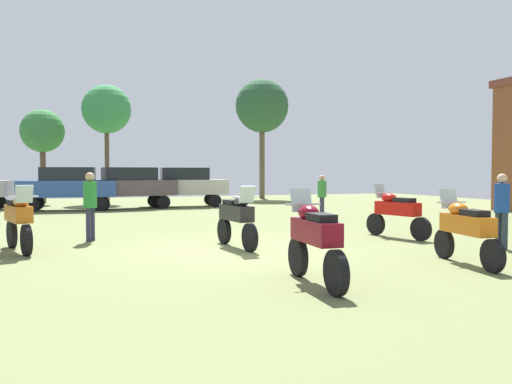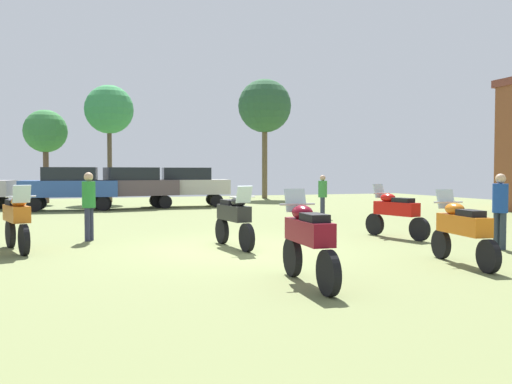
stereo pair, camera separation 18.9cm
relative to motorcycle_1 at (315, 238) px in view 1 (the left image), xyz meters
name	(u,v)px [view 1 (the left image)]	position (x,y,z in m)	size (l,w,h in m)	color
ground_plane	(237,250)	(0.03, 4.08, -0.75)	(44.00, 52.00, 0.02)	olive
motorcycle_1	(315,238)	(0.00, 0.00, 0.00)	(0.62, 2.21, 1.51)	black
motorcycle_3	(19,219)	(-4.69, 5.39, 0.00)	(0.79, 2.09, 1.51)	black
motorcycle_4	(397,211)	(4.78, 4.67, -0.03)	(0.76, 2.18, 1.45)	black
motorcycle_5	(237,217)	(0.10, 4.33, -0.01)	(0.62, 2.15, 1.48)	black
motorcycle_6	(466,228)	(3.55, 0.65, -0.03)	(0.68, 2.21, 1.44)	black
car_2	(184,184)	(2.09, 19.24, 0.43)	(4.44, 2.17, 2.00)	black
car_5	(68,185)	(-3.53, 18.47, 0.43)	(4.46, 2.24, 2.00)	black
car_6	(129,185)	(-0.74, 18.65, 0.43)	(4.53, 2.46, 2.00)	black
person_1	(90,201)	(-3.09, 6.78, 0.30)	(0.47, 0.47, 1.78)	#2A2E46
person_2	(502,205)	(5.82, 2.05, 0.28)	(0.39, 0.39, 1.75)	#283341
person_3	(322,193)	(5.66, 10.83, 0.23)	(0.48, 0.48, 1.66)	#2E3249
tree_1	(42,132)	(-4.83, 24.92, 3.31)	(2.42, 2.42, 5.32)	brown
tree_2	(107,110)	(-1.34, 24.56, 4.65)	(2.82, 2.82, 6.84)	brown
tree_4	(262,107)	(8.84, 25.90, 5.42)	(3.56, 3.56, 7.99)	brown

